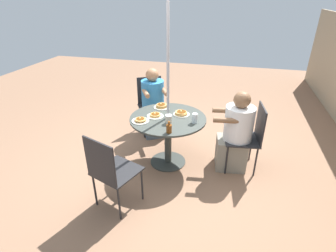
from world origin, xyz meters
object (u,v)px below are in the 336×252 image
coffee_cup (169,119)px  patio_chair_north (110,169)px  pancake_plate_b (155,115)px  drinking_glass_a (195,118)px  pancake_plate_d (162,106)px  syrup_bottle (169,128)px  diner_south (153,106)px  patio_table (168,127)px  pancake_plate_c (140,120)px  pancake_plate_a (181,113)px  diner_east (235,135)px  patio_chair_east (249,134)px  patio_chair_south (151,101)px

coffee_cup → patio_chair_north: bearing=-26.4°
pancake_plate_b → drinking_glass_a: size_ratio=1.78×
pancake_plate_d → syrup_bottle: syrup_bottle is taller
diner_south → pancake_plate_d: bearing=90.1°
patio_chair_north → diner_south: 1.85m
patio_table → pancake_plate_d: (-0.31, -0.18, 0.18)m
pancake_plate_b → pancake_plate_c: bearing=-37.0°
patio_table → pancake_plate_c: 0.42m
diner_south → drinking_glass_a: diner_south is taller
pancake_plate_c → pancake_plate_a: bearing=125.2°
coffee_cup → drinking_glass_a: 0.34m
patio_table → pancake_plate_b: size_ratio=4.56×
patio_table → pancake_plate_c: (0.20, -0.33, 0.17)m
diner_south → pancake_plate_b: bearing=79.3°
pancake_plate_c → drinking_glass_a: (-0.14, 0.70, 0.05)m
diner_east → pancake_plate_d: size_ratio=4.96×
patio_chair_north → diner_east: size_ratio=0.83×
diner_east → diner_south: 1.54m
patio_table → patio_chair_east: (-0.15, 1.10, -0.04)m
patio_chair_south → coffee_cup: bearing=88.4°
patio_chair_south → pancake_plate_d: patio_chair_south is taller
pancake_plate_a → pancake_plate_b: 0.37m
diner_south → syrup_bottle: (1.22, 0.58, 0.26)m
patio_chair_south → pancake_plate_d: (0.65, 0.37, 0.21)m
patio_chair_south → drinking_glass_a: 1.42m
pancake_plate_d → drinking_glass_a: drinking_glass_a is taller
pancake_plate_d → syrup_bottle: 0.79m
pancake_plate_b → drinking_glass_a: (0.06, 0.56, 0.05)m
patio_table → pancake_plate_d: 0.40m
patio_table → pancake_plate_c: bearing=-57.9°
pancake_plate_a → patio_chair_east: bearing=90.8°
pancake_plate_a → coffee_cup: 0.32m
patio_chair_south → diner_south: diner_south is taller
patio_table → patio_chair_south: 1.11m
diner_south → coffee_cup: (0.97, 0.51, 0.26)m
patio_chair_south → pancake_plate_b: patio_chair_south is taller
pancake_plate_c → coffee_cup: 0.38m
patio_chair_north → pancake_plate_a: bearing=85.6°
pancake_plate_a → pancake_plate_b: size_ratio=1.00×
pancake_plate_a → drinking_glass_a: 0.30m
diner_east → pancake_plate_a: (-0.01, -0.76, 0.24)m
patio_chair_east → drinking_glass_a: (0.22, -0.73, 0.26)m
pancake_plate_c → patio_chair_south: bearing=-169.1°
patio_chair_north → diner_south: bearing=112.7°
patio_table → pancake_plate_a: bearing=130.9°
coffee_cup → diner_south: bearing=-152.1°
pancake_plate_c → syrup_bottle: size_ratio=1.55×
patio_table → coffee_cup: 0.27m
patio_chair_north → coffee_cup: size_ratio=8.47×
diner_south → pancake_plate_d: (0.49, 0.28, 0.23)m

